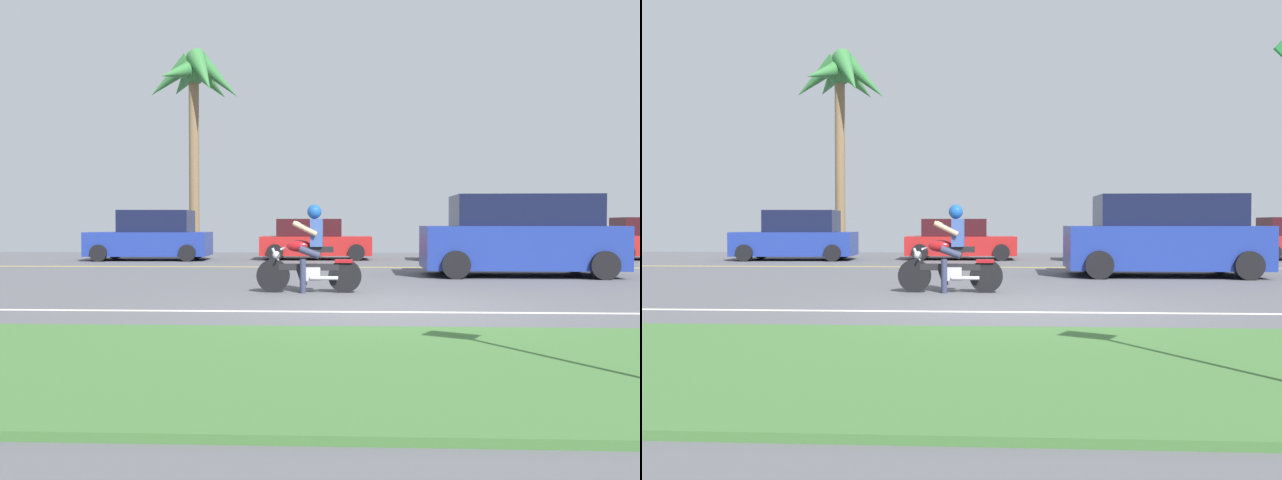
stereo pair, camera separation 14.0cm
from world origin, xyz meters
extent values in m
cube|color=#545459|center=(0.00, 3.00, -0.02)|extent=(56.00, 30.00, 0.04)
cube|color=#3D6B33|center=(0.00, -4.10, 0.03)|extent=(56.00, 3.80, 0.06)
cube|color=silver|center=(0.00, -0.58, 0.00)|extent=(50.40, 0.12, 0.01)
cube|color=yellow|center=(0.00, 8.69, 0.00)|extent=(50.40, 0.12, 0.01)
cylinder|color=black|center=(-1.84, 1.94, 0.30)|extent=(0.60, 0.09, 0.60)
cylinder|color=black|center=(-0.54, 1.94, 0.30)|extent=(0.60, 0.09, 0.60)
cylinder|color=#B7BAC1|center=(-1.74, 1.94, 0.55)|extent=(0.27, 0.05, 0.52)
cube|color=black|center=(-1.19, 1.94, 0.46)|extent=(1.09, 0.10, 0.12)
cube|color=#B7BAC1|center=(-1.14, 1.94, 0.34)|extent=(0.32, 0.20, 0.24)
ellipsoid|color=maroon|center=(-1.37, 1.94, 0.84)|extent=(0.44, 0.24, 0.22)
cube|color=black|center=(-0.99, 1.94, 0.78)|extent=(0.48, 0.22, 0.10)
cube|color=maroon|center=(-0.56, 1.94, 0.57)|extent=(0.32, 0.16, 0.06)
cylinder|color=#B7BAC1|center=(-1.66, 1.94, 0.79)|extent=(0.04, 0.62, 0.04)
sphere|color=#B7BAC1|center=(-1.78, 1.94, 0.67)|extent=(0.14, 0.14, 0.14)
cylinder|color=#B7BAC1|center=(-0.91, 1.82, 0.27)|extent=(0.50, 0.07, 0.07)
cube|color=#334C8C|center=(-1.05, 1.94, 1.08)|extent=(0.22, 0.32, 0.50)
sphere|color=#194C9E|center=(-1.09, 1.94, 1.46)|extent=(0.26, 0.26, 0.26)
cylinder|color=#2D334C|center=(-1.17, 2.04, 0.73)|extent=(0.40, 0.13, 0.25)
cylinder|color=#2D334C|center=(-1.17, 1.84, 0.73)|extent=(0.40, 0.13, 0.25)
cylinder|color=#2D334C|center=(-1.29, 1.80, 0.30)|extent=(0.11, 0.11, 0.61)
cylinder|color=#2D334C|center=(-1.33, 2.06, 0.27)|extent=(0.20, 0.11, 0.34)
cylinder|color=tan|center=(-1.25, 2.14, 1.15)|extent=(0.45, 0.09, 0.28)
cylinder|color=tan|center=(-1.25, 1.74, 1.15)|extent=(0.45, 0.09, 0.28)
cube|color=navy|center=(3.57, 5.84, 0.68)|extent=(4.55, 2.04, 1.01)
cube|color=black|center=(3.66, 5.84, 1.55)|extent=(3.28, 1.75, 0.73)
cylinder|color=black|center=(5.22, 6.80, 0.32)|extent=(0.64, 0.23, 0.64)
cylinder|color=black|center=(1.96, 6.85, 0.32)|extent=(0.64, 0.23, 0.64)
cylinder|color=black|center=(5.19, 4.83, 0.32)|extent=(0.64, 0.23, 0.64)
cylinder|color=black|center=(1.93, 4.88, 0.32)|extent=(0.64, 0.23, 0.64)
cylinder|color=black|center=(5.93, 5.80, 0.73)|extent=(0.21, 0.58, 0.58)
cube|color=navy|center=(-7.27, 12.00, 0.56)|extent=(4.12, 1.93, 0.81)
cube|color=black|center=(-7.02, 12.01, 1.33)|extent=(2.41, 1.61, 0.74)
cylinder|color=black|center=(-5.85, 12.94, 0.28)|extent=(0.57, 0.21, 0.56)
cylinder|color=black|center=(-8.76, 12.80, 0.28)|extent=(0.57, 0.21, 0.56)
cylinder|color=black|center=(-5.77, 11.20, 0.28)|extent=(0.57, 0.21, 0.56)
cylinder|color=black|center=(-8.68, 11.06, 0.28)|extent=(0.57, 0.21, 0.56)
cube|color=#AD1E1E|center=(-1.60, 12.72, 0.48)|extent=(3.85, 1.86, 0.65)
cube|color=#351116|center=(-1.83, 12.71, 1.11)|extent=(2.25, 1.57, 0.60)
cylinder|color=black|center=(-2.95, 11.80, 0.28)|extent=(0.56, 0.19, 0.56)
cylinder|color=black|center=(-0.21, 11.88, 0.28)|extent=(0.56, 0.19, 0.56)
cylinder|color=black|center=(-2.99, 13.56, 0.28)|extent=(0.56, 0.19, 0.56)
cylinder|color=black|center=(-0.25, 13.63, 0.28)|extent=(0.56, 0.19, 0.56)
cube|color=beige|center=(4.24, 12.38, 0.50)|extent=(4.61, 2.16, 0.69)
cube|color=#3B3A3D|center=(4.50, 12.36, 1.16)|extent=(2.71, 1.77, 0.63)
cylinder|color=black|center=(5.91, 13.19, 0.28)|extent=(0.57, 0.22, 0.56)
cylinder|color=black|center=(2.69, 13.42, 0.28)|extent=(0.57, 0.22, 0.56)
cylinder|color=black|center=(5.78, 11.35, 0.28)|extent=(0.57, 0.22, 0.56)
cylinder|color=black|center=(2.56, 11.58, 0.28)|extent=(0.57, 0.22, 0.56)
cylinder|color=black|center=(8.81, 12.24, 0.28)|extent=(0.56, 0.19, 0.56)
cylinder|color=black|center=(8.84, 13.92, 0.28)|extent=(0.56, 0.19, 0.56)
cylinder|color=brown|center=(-6.62, 15.70, 3.65)|extent=(0.40, 0.40, 7.30)
sphere|color=#337538|center=(-6.62, 15.70, 7.30)|extent=(1.04, 1.04, 1.04)
cone|color=#337538|center=(-5.69, 15.87, 7.06)|extent=(2.17, 1.12, 2.00)
cone|color=#337538|center=(-6.15, 16.53, 7.06)|extent=(1.76, 2.32, 1.64)
cone|color=#337538|center=(-7.18, 16.47, 7.06)|extent=(1.94, 2.26, 1.41)
cone|color=#337538|center=(-7.57, 15.80, 7.06)|extent=(2.19, 0.97, 1.92)
cone|color=#337538|center=(-7.01, 14.83, 7.06)|extent=(1.61, 2.36, 1.42)
cone|color=#337538|center=(-6.08, 14.92, 7.06)|extent=(1.77, 2.08, 2.07)
camera|label=1|loc=(-0.48, -9.49, 1.23)|focal=35.79mm
camera|label=2|loc=(-0.34, -9.48, 1.23)|focal=35.79mm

